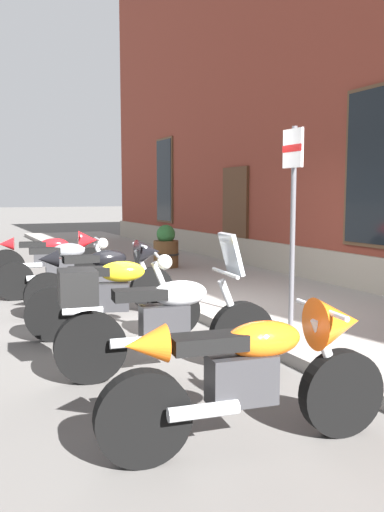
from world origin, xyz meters
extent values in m
plane|color=#565451|center=(0.00, 0.00, 0.00)|extent=(140.00, 140.00, 0.00)
cube|color=gray|center=(0.00, 1.58, 0.06)|extent=(31.92, 3.16, 0.12)
cube|color=gray|center=(0.00, 3.12, 0.35)|extent=(25.92, 0.10, 0.70)
cube|color=#513823|center=(-8.64, 3.14, 2.10)|extent=(1.22, 0.06, 2.52)
cube|color=black|center=(-8.64, 3.11, 2.10)|extent=(1.10, 0.03, 2.40)
cube|color=#472B19|center=(-4.32, 3.13, 1.15)|extent=(1.10, 0.08, 2.30)
cube|color=#513823|center=(0.00, 3.14, 2.10)|extent=(1.22, 0.06, 2.52)
cube|color=black|center=(0.00, 3.11, 2.10)|extent=(1.10, 0.03, 2.40)
cylinder|color=black|center=(-3.46, -0.49, 0.34)|extent=(0.25, 0.69, 0.68)
cylinder|color=black|center=(-3.74, -1.99, 0.34)|extent=(0.25, 0.69, 0.68)
cylinder|color=silver|center=(-3.47, -0.59, 0.57)|extent=(0.12, 0.30, 0.59)
cube|color=#28282B|center=(-3.61, -1.29, 0.52)|extent=(0.30, 0.47, 0.32)
ellipsoid|color=red|center=(-3.58, -1.15, 0.75)|extent=(0.35, 0.56, 0.24)
cube|color=black|center=(-3.65, -1.52, 0.76)|extent=(0.31, 0.51, 0.10)
cylinder|color=silver|center=(-3.49, -0.67, 0.92)|extent=(0.62, 0.15, 0.04)
cylinder|color=silver|center=(-3.55, -1.61, 0.39)|extent=(0.17, 0.46, 0.09)
cone|color=red|center=(-3.47, -0.54, 0.82)|extent=(0.42, 0.40, 0.36)
cone|color=red|center=(-3.74, -1.97, 0.78)|extent=(0.28, 0.30, 0.24)
cylinder|color=black|center=(-2.15, -0.52, 0.30)|extent=(0.19, 0.62, 0.61)
cylinder|color=black|center=(-2.32, -2.02, 0.30)|extent=(0.19, 0.62, 0.61)
cylinder|color=silver|center=(-2.16, -0.62, 0.56)|extent=(0.11, 0.32, 0.64)
cube|color=#28282B|center=(-2.24, -1.32, 0.48)|extent=(0.27, 0.46, 0.32)
ellipsoid|color=slate|center=(-2.22, -1.17, 0.77)|extent=(0.32, 0.55, 0.24)
cube|color=black|center=(-2.26, -1.55, 0.78)|extent=(0.27, 0.50, 0.10)
cylinder|color=silver|center=(-2.17, -0.70, 0.94)|extent=(0.62, 0.11, 0.04)
cylinder|color=silver|center=(-2.15, -1.63, 0.35)|extent=(0.14, 0.46, 0.09)
sphere|color=silver|center=(-2.16, -0.62, 0.87)|extent=(0.18, 0.18, 0.18)
cylinder|color=black|center=(-0.69, -0.31, 0.31)|extent=(0.15, 0.63, 0.63)
cylinder|color=black|center=(-0.75, -1.78, 0.31)|extent=(0.15, 0.63, 0.63)
cylinder|color=silver|center=(-0.69, -0.41, 0.58)|extent=(0.08, 0.32, 0.65)
cube|color=#28282B|center=(-0.72, -1.10, 0.49)|extent=(0.24, 0.45, 0.32)
ellipsoid|color=black|center=(-0.72, -0.95, 0.79)|extent=(0.28, 0.53, 0.24)
cube|color=black|center=(-0.73, -1.32, 0.80)|extent=(0.24, 0.49, 0.10)
cylinder|color=silver|center=(-0.70, -0.49, 0.96)|extent=(0.62, 0.06, 0.04)
cylinder|color=silver|center=(-0.62, -1.40, 0.36)|extent=(0.11, 0.45, 0.09)
cone|color=black|center=(-0.69, -0.36, 0.86)|extent=(0.37, 0.36, 0.36)
cone|color=black|center=(-0.75, -1.76, 0.82)|extent=(0.25, 0.27, 0.24)
cylinder|color=black|center=(0.78, -0.60, 0.32)|extent=(0.29, 0.64, 0.63)
cylinder|color=black|center=(0.40, -1.93, 0.32)|extent=(0.29, 0.64, 0.63)
cylinder|color=silver|center=(0.75, -0.69, 0.58)|extent=(0.15, 0.32, 0.65)
cube|color=#28282B|center=(0.58, -1.31, 0.50)|extent=(0.33, 0.48, 0.32)
ellipsoid|color=gold|center=(0.62, -1.17, 0.79)|extent=(0.39, 0.57, 0.24)
cube|color=black|center=(0.51, -1.53, 0.80)|extent=(0.34, 0.52, 0.10)
cylinder|color=silver|center=(0.73, -0.77, 0.96)|extent=(0.61, 0.21, 0.04)
cylinder|color=silver|center=(0.61, -1.63, 0.37)|extent=(0.21, 0.46, 0.09)
sphere|color=silver|center=(0.75, -0.69, 0.89)|extent=(0.18, 0.18, 0.18)
cylinder|color=black|center=(2.12, -0.44, 0.32)|extent=(0.20, 0.65, 0.64)
cylinder|color=black|center=(1.94, -1.89, 0.32)|extent=(0.20, 0.65, 0.64)
cylinder|color=silver|center=(2.10, -0.54, 0.57)|extent=(0.11, 0.31, 0.62)
cube|color=#28282B|center=(2.02, -1.21, 0.50)|extent=(0.27, 0.46, 0.32)
ellipsoid|color=#B7BABF|center=(2.04, -1.06, 0.76)|extent=(0.32, 0.55, 0.24)
cube|color=black|center=(2.00, -1.44, 0.77)|extent=(0.28, 0.50, 0.10)
cylinder|color=silver|center=(2.10, -0.62, 0.93)|extent=(0.62, 0.11, 0.04)
cylinder|color=silver|center=(2.11, -1.53, 0.37)|extent=(0.14, 0.46, 0.09)
cube|color=#B2BCC6|center=(2.10, -0.56, 1.11)|extent=(0.37, 0.18, 0.40)
cube|color=black|center=(1.93, -1.99, 0.87)|extent=(0.40, 0.36, 0.30)
cylinder|color=black|center=(3.72, -0.58, 0.30)|extent=(0.20, 0.62, 0.61)
cylinder|color=black|center=(3.54, -1.97, 0.30)|extent=(0.20, 0.62, 0.61)
cylinder|color=silver|center=(3.70, -0.68, 0.55)|extent=(0.11, 0.31, 0.61)
cube|color=#28282B|center=(3.62, -1.32, 0.48)|extent=(0.27, 0.46, 0.32)
ellipsoid|color=orange|center=(3.64, -1.18, 0.74)|extent=(0.32, 0.55, 0.24)
cube|color=black|center=(3.59, -1.55, 0.75)|extent=(0.28, 0.50, 0.10)
cylinder|color=silver|center=(3.69, -0.76, 0.91)|extent=(0.62, 0.11, 0.04)
cylinder|color=silver|center=(3.70, -1.64, 0.35)|extent=(0.15, 0.46, 0.09)
cone|color=orange|center=(3.71, -0.63, 0.81)|extent=(0.40, 0.38, 0.36)
cone|color=orange|center=(3.54, -1.95, 0.77)|extent=(0.27, 0.29, 0.24)
cylinder|color=#4C4C51|center=(1.35, 0.68, 1.29)|extent=(0.06, 0.06, 2.33)
cube|color=white|center=(1.35, 0.66, 2.20)|extent=(0.36, 0.03, 0.44)
cube|color=red|center=(1.35, 0.64, 2.20)|extent=(0.36, 0.01, 0.08)
cylinder|color=brown|center=(-4.11, 1.31, 0.41)|extent=(0.53, 0.53, 0.57)
cylinder|color=black|center=(-4.11, 1.31, 0.41)|extent=(0.56, 0.56, 0.04)
sphere|color=#28602D|center=(-4.11, 1.31, 0.84)|extent=(0.40, 0.40, 0.40)
camera|label=1|loc=(6.55, -3.04, 1.67)|focal=37.92mm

